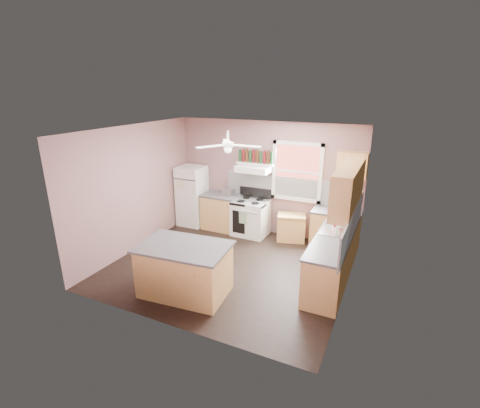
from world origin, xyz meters
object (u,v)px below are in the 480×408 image
at_px(refrigerator, 192,196).
at_px(stove, 250,218).
at_px(toaster, 229,192).
at_px(island, 185,271).
at_px(cart, 291,227).

bearing_deg(refrigerator, stove, -1.30).
distance_m(refrigerator, toaster, 1.05).
bearing_deg(toaster, island, -64.43).
distance_m(refrigerator, stove, 1.67).
bearing_deg(stove, island, -89.14).
distance_m(stove, island, 2.80).
xyz_separation_m(refrigerator, cart, (2.63, 0.09, -0.45)).
relative_size(toaster, stove, 0.33).
relative_size(stove, cart, 1.35).
distance_m(stove, cart, 1.01).
relative_size(toaster, island, 0.19).
relative_size(refrigerator, cart, 2.41).
relative_size(refrigerator, island, 1.06).
xyz_separation_m(stove, cart, (1.00, 0.09, -0.11)).
height_order(toaster, cart, toaster).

